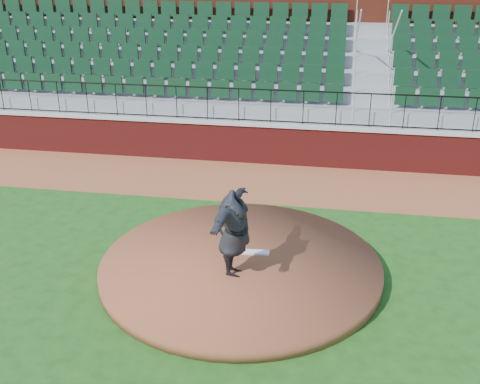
% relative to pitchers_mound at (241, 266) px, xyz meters
% --- Properties ---
extents(ground, '(90.00, 90.00, 0.00)m').
position_rel_pitchers_mound_xyz_m(ground, '(-0.21, -0.36, -0.12)').
color(ground, '#1B4D16').
rests_on(ground, ground).
extents(warning_track, '(34.00, 3.20, 0.01)m').
position_rel_pitchers_mound_xyz_m(warning_track, '(-0.21, 5.04, -0.12)').
color(warning_track, brown).
rests_on(warning_track, ground).
extents(field_wall, '(34.00, 0.35, 1.20)m').
position_rel_pitchers_mound_xyz_m(field_wall, '(-0.21, 6.64, 0.47)').
color(field_wall, maroon).
rests_on(field_wall, ground).
extents(wall_cap, '(34.00, 0.45, 0.10)m').
position_rel_pitchers_mound_xyz_m(wall_cap, '(-0.21, 6.64, 1.12)').
color(wall_cap, '#B7B7B7').
rests_on(wall_cap, field_wall).
extents(wall_railing, '(34.00, 0.05, 1.00)m').
position_rel_pitchers_mound_xyz_m(wall_railing, '(-0.21, 6.64, 1.67)').
color(wall_railing, black).
rests_on(wall_railing, wall_cap).
extents(seating_stands, '(34.00, 5.10, 4.60)m').
position_rel_pitchers_mound_xyz_m(seating_stands, '(-0.21, 9.36, 2.18)').
color(seating_stands, gray).
rests_on(seating_stands, ground).
extents(concourse_wall, '(34.00, 0.50, 5.50)m').
position_rel_pitchers_mound_xyz_m(concourse_wall, '(-0.21, 12.16, 2.62)').
color(concourse_wall, maroon).
rests_on(concourse_wall, ground).
extents(pitchers_mound, '(5.76, 5.76, 0.25)m').
position_rel_pitchers_mound_xyz_m(pitchers_mound, '(0.00, 0.00, 0.00)').
color(pitchers_mound, brown).
rests_on(pitchers_mound, ground).
extents(pitching_rubber, '(0.70, 0.22, 0.05)m').
position_rel_pitchers_mound_xyz_m(pitching_rubber, '(0.20, 0.37, 0.15)').
color(pitching_rubber, white).
rests_on(pitching_rubber, pitchers_mound).
extents(pitcher, '(0.76, 2.24, 1.80)m').
position_rel_pitchers_mound_xyz_m(pitcher, '(-0.04, -0.51, 1.02)').
color(pitcher, black).
rests_on(pitcher, pitchers_mound).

